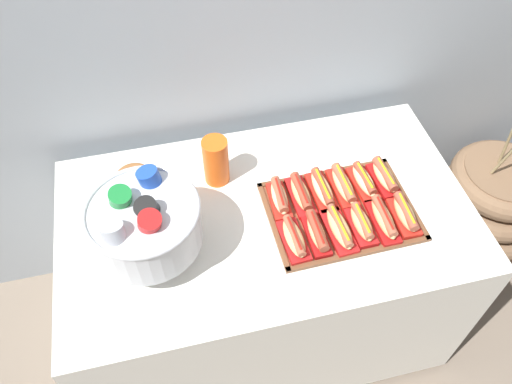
{
  "coord_description": "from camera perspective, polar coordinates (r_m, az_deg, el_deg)",
  "views": [
    {
      "loc": [
        -0.27,
        -0.98,
        2.14
      ],
      "look_at": [
        -0.03,
        0.04,
        0.87
      ],
      "focal_mm": 35.5,
      "sensor_mm": 36.0,
      "label": 1
    }
  ],
  "objects": [
    {
      "name": "hot_dog_8",
      "position": [
        1.71,
        7.47,
        0.28
      ],
      "size": [
        0.07,
        0.18,
        0.06
      ],
      "color": "red",
      "rests_on": "serving_tray"
    },
    {
      "name": "hot_dog_1",
      "position": [
        1.6,
        6.87,
        -4.6
      ],
      "size": [
        0.06,
        0.16,
        0.06
      ],
      "color": "#B21414",
      "rests_on": "serving_tray"
    },
    {
      "name": "hot_dog_2",
      "position": [
        1.63,
        9.37,
        -4.08
      ],
      "size": [
        0.08,
        0.18,
        0.06
      ],
      "color": "red",
      "rests_on": "serving_tray"
    },
    {
      "name": "hot_dog_10",
      "position": [
        1.76,
        12.06,
        1.21
      ],
      "size": [
        0.07,
        0.16,
        0.06
      ],
      "color": "red",
      "rests_on": "serving_tray"
    },
    {
      "name": "floor_vase",
      "position": [
        2.63,
        24.48,
        -1.56
      ],
      "size": [
        0.52,
        0.52,
        1.1
      ],
      "color": "brown",
      "rests_on": "ground_plane"
    },
    {
      "name": "hot_dog_9",
      "position": [
        1.74,
        9.79,
        0.74
      ],
      "size": [
        0.07,
        0.18,
        0.06
      ],
      "color": "red",
      "rests_on": "serving_tray"
    },
    {
      "name": "hot_dog_7",
      "position": [
        1.7,
        5.08,
        -0.22
      ],
      "size": [
        0.07,
        0.17,
        0.06
      ],
      "color": "red",
      "rests_on": "serving_tray"
    },
    {
      "name": "hot_dog_0",
      "position": [
        1.59,
        4.3,
        -5.22
      ],
      "size": [
        0.07,
        0.17,
        0.06
      ],
      "color": "red",
      "rests_on": "serving_tray"
    },
    {
      "name": "hot_dog_3",
      "position": [
        1.65,
        11.8,
        -3.51
      ],
      "size": [
        0.06,
        0.16,
        0.06
      ],
      "color": "red",
      "rests_on": "serving_tray"
    },
    {
      "name": "buffet_table",
      "position": [
        2.0,
        0.98,
        -8.87
      ],
      "size": [
        1.37,
        0.8,
        0.8
      ],
      "color": "white",
      "rests_on": "ground_plane"
    },
    {
      "name": "hot_dog_5",
      "position": [
        1.7,
        16.44,
        -2.39
      ],
      "size": [
        0.07,
        0.16,
        0.06
      ],
      "color": "red",
      "rests_on": "serving_tray"
    },
    {
      "name": "hot_dog_4",
      "position": [
        1.67,
        14.16,
        -2.93
      ],
      "size": [
        0.06,
        0.18,
        0.06
      ],
      "color": "#B21414",
      "rests_on": "serving_tray"
    },
    {
      "name": "cup_stack",
      "position": [
        1.72,
        -4.54,
        3.5
      ],
      "size": [
        0.09,
        0.09,
        0.18
      ],
      "color": "#EA5B19",
      "rests_on": "buffet_table"
    },
    {
      "name": "hot_dog_6",
      "position": [
        1.68,
        2.65,
        -0.63
      ],
      "size": [
        0.06,
        0.16,
        0.06
      ],
      "color": "red",
      "rests_on": "serving_tray"
    },
    {
      "name": "hot_dog_11",
      "position": [
        1.79,
        14.26,
        1.67
      ],
      "size": [
        0.07,
        0.16,
        0.06
      ],
      "color": "#B21414",
      "rests_on": "serving_tray"
    },
    {
      "name": "punch_bowl",
      "position": [
        1.51,
        -12.46,
        -3.43
      ],
      "size": [
        0.34,
        0.34,
        0.26
      ],
      "color": "silver",
      "rests_on": "buffet_table"
    },
    {
      "name": "donut",
      "position": [
        1.8,
        -13.6,
        1.53
      ],
      "size": [
        0.13,
        0.13,
        0.04
      ],
      "color": "brown",
      "rests_on": "buffet_table"
    },
    {
      "name": "serving_tray",
      "position": [
        1.7,
        9.46,
        -2.19
      ],
      "size": [
        0.49,
        0.37,
        0.01
      ],
      "color": "brown",
      "rests_on": "buffet_table"
    },
    {
      "name": "ground_plane",
      "position": [
        2.37,
        0.84,
        -14.02
      ],
      "size": [
        10.0,
        10.0,
        0.0
      ],
      "primitive_type": "plane",
      "color": "#7A6B5B"
    }
  ]
}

